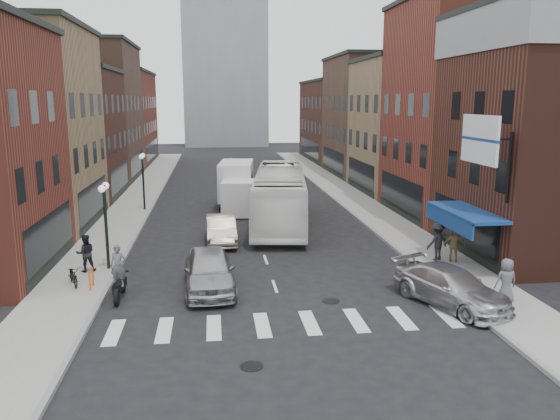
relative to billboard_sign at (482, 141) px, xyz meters
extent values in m
plane|color=black|center=(-8.59, -0.50, -6.13)|extent=(160.00, 160.00, 0.00)
cube|color=gray|center=(-17.09, 21.50, -6.06)|extent=(3.00, 74.00, 0.15)
cube|color=gray|center=(-0.09, 21.50, -6.06)|extent=(3.00, 74.00, 0.15)
cube|color=gray|center=(-15.59, 21.50, -6.13)|extent=(0.20, 74.00, 0.16)
cube|color=gray|center=(-1.59, 21.50, -6.13)|extent=(0.20, 74.00, 0.16)
cube|color=silver|center=(-8.59, -3.50, -6.13)|extent=(12.00, 2.20, 0.01)
cube|color=black|center=(-18.61, 4.00, -4.53)|extent=(0.08, 7.20, 2.20)
cube|color=#987C53|center=(-23.59, 13.50, -0.13)|extent=(10.00, 10.00, 12.00)
cube|color=black|center=(-18.61, 13.50, -4.53)|extent=(0.08, 8.00, 2.20)
cube|color=#432017|center=(-23.59, 23.50, -1.13)|extent=(10.00, 10.00, 10.00)
cube|color=black|center=(-18.61, 23.50, -4.53)|extent=(0.08, 8.00, 2.20)
cube|color=black|center=(-23.59, 23.50, 4.02)|extent=(10.30, 10.20, 0.30)
cube|color=#523729|center=(-23.59, 34.50, 0.37)|extent=(10.00, 12.00, 13.00)
cube|color=black|center=(-18.61, 34.50, -4.53)|extent=(0.08, 9.60, 2.20)
cube|color=black|center=(-23.59, 34.50, 7.02)|extent=(10.30, 12.20, 0.30)
cube|color=maroon|center=(-23.59, 48.50, -0.63)|extent=(10.00, 16.00, 11.00)
cube|color=black|center=(-18.61, 48.50, -4.53)|extent=(0.08, 12.80, 2.20)
cube|color=black|center=(-23.59, 48.50, 5.02)|extent=(10.30, 16.20, 0.30)
cube|color=black|center=(1.43, 4.00, -4.53)|extent=(0.08, 7.20, 2.20)
cube|color=maroon|center=(6.41, 13.50, 0.87)|extent=(10.00, 10.00, 14.00)
cube|color=black|center=(1.43, 13.50, -4.53)|extent=(0.08, 8.00, 2.20)
cube|color=#987C53|center=(6.41, 23.50, -0.63)|extent=(10.00, 10.00, 11.00)
cube|color=black|center=(1.43, 23.50, -4.53)|extent=(0.08, 8.00, 2.20)
cube|color=black|center=(6.41, 23.50, 5.02)|extent=(10.30, 10.20, 0.30)
cube|color=#523729|center=(6.41, 34.50, -0.13)|extent=(10.00, 12.00, 12.00)
cube|color=black|center=(1.43, 34.50, -4.53)|extent=(0.08, 9.60, 2.20)
cube|color=black|center=(6.41, 34.50, 6.02)|extent=(10.30, 12.20, 0.30)
cube|color=#432017|center=(6.41, 48.50, -1.13)|extent=(10.00, 16.00, 10.00)
cube|color=black|center=(1.43, 48.50, -4.53)|extent=(0.08, 12.80, 2.20)
cube|color=black|center=(6.41, 48.50, 4.02)|extent=(10.30, 16.20, 0.30)
cube|color=navy|center=(0.51, 2.00, -3.43)|extent=(1.80, 5.00, 0.15)
cube|color=navy|center=(-0.34, 2.00, -3.78)|extent=(0.10, 5.00, 0.70)
cylinder|color=black|center=(1.31, 0.00, -1.13)|extent=(0.12, 0.12, 3.00)
cylinder|color=black|center=(0.61, 0.00, 0.07)|extent=(1.40, 0.08, 0.08)
cube|color=silver|center=(-0.09, 0.00, 0.07)|extent=(0.12, 3.00, 2.00)
cylinder|color=black|center=(-15.99, 3.50, -4.13)|extent=(0.14, 0.14, 4.00)
cylinder|color=black|center=(-15.99, 3.50, -2.13)|extent=(0.06, 0.90, 0.06)
sphere|color=white|center=(-15.99, 3.05, -2.18)|extent=(0.32, 0.32, 0.32)
sphere|color=white|center=(-15.99, 3.95, -2.18)|extent=(0.32, 0.32, 0.32)
cylinder|color=black|center=(-15.99, 17.50, -4.13)|extent=(0.14, 0.14, 4.00)
cylinder|color=black|center=(-15.99, 17.50, -2.13)|extent=(0.06, 0.90, 0.06)
sphere|color=white|center=(-15.99, 17.05, -2.18)|extent=(0.32, 0.32, 0.32)
sphere|color=white|center=(-15.99, 17.95, -2.18)|extent=(0.32, 0.32, 0.32)
cylinder|color=#D8590C|center=(-16.19, 0.50, -5.58)|extent=(0.08, 0.08, 0.80)
cylinder|color=#D8590C|center=(-16.19, 1.10, -5.58)|extent=(0.08, 0.08, 0.80)
cube|color=silver|center=(-9.39, 15.07, -4.87)|extent=(2.50, 2.67, 2.33)
cube|color=black|center=(-9.39, 15.07, -4.64)|extent=(2.41, 1.56, 1.03)
cube|color=silver|center=(-9.39, 18.62, -4.17)|extent=(2.87, 5.09, 2.71)
cube|color=navy|center=(-9.39, 18.62, -4.17)|extent=(2.57, 2.13, 1.12)
cube|color=black|center=(-9.39, 18.43, -5.71)|extent=(2.73, 6.26, 0.33)
cylinder|color=black|center=(-10.46, 15.26, -5.71)|extent=(0.26, 0.84, 0.84)
cylinder|color=black|center=(-8.31, 15.26, -5.71)|extent=(0.26, 0.84, 0.84)
cylinder|color=black|center=(-10.46, 18.43, -5.71)|extent=(0.26, 0.84, 0.84)
cylinder|color=black|center=(-8.31, 18.43, -5.71)|extent=(0.26, 0.84, 0.84)
cylinder|color=black|center=(-10.46, 20.30, -5.71)|extent=(0.26, 0.84, 0.84)
cylinder|color=black|center=(-8.31, 20.30, -5.71)|extent=(0.26, 0.84, 0.84)
cylinder|color=black|center=(-14.89, 0.57, -5.80)|extent=(0.14, 0.68, 0.68)
cylinder|color=black|center=(-14.89, -0.97, -5.80)|extent=(0.14, 0.68, 0.68)
cube|color=black|center=(-14.89, -0.20, -5.57)|extent=(0.39, 1.25, 0.36)
cube|color=black|center=(-14.89, 0.36, -5.16)|extent=(0.57, 0.12, 0.06)
imported|color=#54565B|center=(-14.89, -0.30, -4.73)|extent=(0.66, 0.47, 1.69)
imported|color=white|center=(-6.93, 12.18, -4.31)|extent=(4.77, 13.37, 3.64)
imported|color=#A5A6AA|center=(-11.35, 0.42, -5.27)|extent=(2.26, 5.14, 1.72)
imported|color=#B1A290|center=(-10.71, 8.09, -5.38)|extent=(1.66, 4.57, 1.50)
imported|color=#BCBCC1|center=(-2.09, -2.48, -5.40)|extent=(3.88, 5.43, 1.46)
imported|color=black|center=(-17.03, 1.34, -5.56)|extent=(1.15, 1.70, 0.85)
imported|color=black|center=(-16.90, 3.17, -5.13)|extent=(0.94, 0.71, 1.71)
imported|color=black|center=(-0.38, 2.92, -5.05)|extent=(1.33, 0.98, 1.86)
imported|color=olive|center=(0.29, 2.48, -5.14)|extent=(1.11, 0.88, 1.69)
imported|color=#56585E|center=(-0.04, -2.82, -5.11)|extent=(0.87, 0.59, 1.74)
camera|label=1|loc=(-11.09, -21.50, 1.67)|focal=35.00mm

